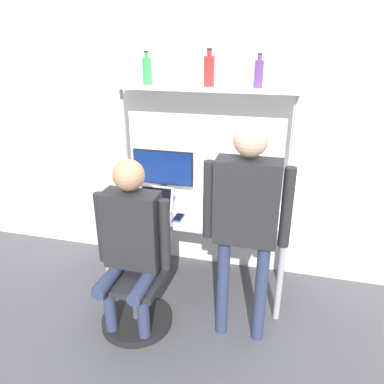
# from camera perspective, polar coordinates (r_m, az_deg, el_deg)

# --- Properties ---
(ground_plane) EXTENTS (12.00, 12.00, 0.00)m
(ground_plane) POSITION_cam_1_polar(r_m,az_deg,el_deg) (3.34, -0.84, -17.32)
(ground_plane) COLOR #4C4C51
(wall_back) EXTENTS (8.00, 0.06, 2.70)m
(wall_back) POSITION_cam_1_polar(r_m,az_deg,el_deg) (3.44, 2.60, 9.19)
(wall_back) COLOR white
(wall_back) RESTS_ON ground_plane
(desk) EXTENTS (1.61, 0.75, 0.76)m
(desk) POSITION_cam_1_polar(r_m,az_deg,el_deg) (3.29, 0.91, -3.80)
(desk) COLOR silver
(desk) RESTS_ON ground_plane
(shelf_unit) EXTENTS (1.53, 0.32, 1.77)m
(shelf_unit) POSITION_cam_1_polar(r_m,az_deg,el_deg) (3.21, 1.89, 11.31)
(shelf_unit) COLOR white
(shelf_unit) RESTS_ON ground_plane
(monitor) EXTENTS (0.58, 0.17, 0.42)m
(monitor) POSITION_cam_1_polar(r_m,az_deg,el_deg) (3.50, -4.45, 3.40)
(monitor) COLOR black
(monitor) RESTS_ON desk
(laptop) EXTENTS (0.29, 0.21, 0.21)m
(laptop) POSITION_cam_1_polar(r_m,az_deg,el_deg) (3.20, -5.64, -2.00)
(laptop) COLOR silver
(laptop) RESTS_ON desk
(cell_phone) EXTENTS (0.07, 0.15, 0.01)m
(cell_phone) POSITION_cam_1_polar(r_m,az_deg,el_deg) (3.09, -2.07, -3.91)
(cell_phone) COLOR #264C8C
(cell_phone) RESTS_ON desk
(office_chair) EXTENTS (0.56, 0.56, 0.90)m
(office_chair) POSITION_cam_1_polar(r_m,az_deg,el_deg) (3.10, -8.31, -14.82)
(office_chair) COLOR black
(office_chair) RESTS_ON ground_plane
(person_seated) EXTENTS (0.58, 0.47, 1.38)m
(person_seated) POSITION_cam_1_polar(r_m,az_deg,el_deg) (2.77, -9.31, -6.53)
(person_seated) COLOR #2D3856
(person_seated) RESTS_ON ground_plane
(person_standing) EXTENTS (0.60, 0.23, 1.67)m
(person_standing) POSITION_cam_1_polar(r_m,az_deg,el_deg) (2.54, 8.30, -2.71)
(person_standing) COLOR #2D3856
(person_standing) RESTS_ON ground_plane
(bottle_red) EXTENTS (0.09, 0.09, 0.29)m
(bottle_red) POSITION_cam_1_polar(r_m,az_deg,el_deg) (3.15, 2.63, 18.01)
(bottle_red) COLOR maroon
(bottle_red) RESTS_ON shelf_unit
(bottle_purple) EXTENTS (0.07, 0.07, 0.26)m
(bottle_purple) POSITION_cam_1_polar(r_m,az_deg,el_deg) (3.10, 10.14, 17.37)
(bottle_purple) COLOR #593372
(bottle_purple) RESTS_ON shelf_unit
(bottle_green) EXTENTS (0.08, 0.08, 0.27)m
(bottle_green) POSITION_cam_1_polar(r_m,az_deg,el_deg) (3.31, -6.87, 17.92)
(bottle_green) COLOR #2D8C3F
(bottle_green) RESTS_ON shelf_unit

